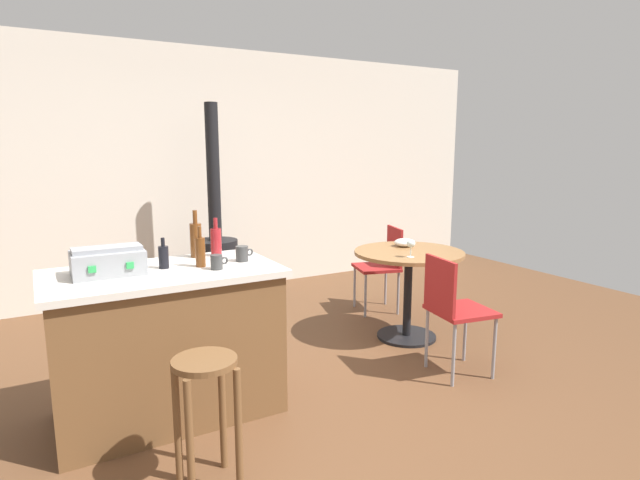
{
  "coord_description": "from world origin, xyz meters",
  "views": [
    {
      "loc": [
        -1.41,
        -2.66,
        1.63
      ],
      "look_at": [
        0.34,
        0.45,
        0.99
      ],
      "focal_mm": 28.84,
      "sensor_mm": 36.0,
      "label": 1
    }
  ],
  "objects": [
    {
      "name": "folding_chair_far",
      "position": [
        1.6,
        1.4,
        0.5
      ],
      "size": [
        0.49,
        0.49,
        0.85
      ],
      "color": "maroon",
      "rests_on": "ground_plane"
    },
    {
      "name": "back_wall",
      "position": [
        0.0,
        3.01,
        1.35
      ],
      "size": [
        8.0,
        0.1,
        2.7
      ],
      "primitive_type": "cube",
      "color": "beige",
      "rests_on": "ground_plane"
    },
    {
      "name": "cup_0",
      "position": [
        -0.48,
        0.24,
        0.96
      ],
      "size": [
        0.11,
        0.07,
        0.09
      ],
      "color": "#383838",
      "rests_on": "kitchen_island"
    },
    {
      "name": "bottle_3",
      "position": [
        -0.55,
        0.36,
        1.01
      ],
      "size": [
        0.06,
        0.06,
        0.25
      ],
      "color": "#603314",
      "rests_on": "kitchen_island"
    },
    {
      "name": "wooden_stool",
      "position": [
        -0.78,
        -0.43,
        0.47
      ],
      "size": [
        0.31,
        0.31,
        0.66
      ],
      "color": "brown",
      "rests_on": "ground_plane"
    },
    {
      "name": "serving_bowl",
      "position": [
        1.43,
        0.85,
        0.8
      ],
      "size": [
        0.18,
        0.18,
        0.07
      ],
      "primitive_type": "ellipsoid",
      "color": "white",
      "rests_on": "dining_table"
    },
    {
      "name": "ground_plane",
      "position": [
        0.0,
        0.0,
        0.0
      ],
      "size": [
        8.8,
        8.8,
        0.0
      ],
      "primitive_type": "plane",
      "color": "brown"
    },
    {
      "name": "wine_glass",
      "position": [
        1.18,
        0.47,
        0.87
      ],
      "size": [
        0.07,
        0.07,
        0.14
      ],
      "color": "silver",
      "rests_on": "dining_table"
    },
    {
      "name": "bottle_1",
      "position": [
        -0.36,
        0.62,
        1.01
      ],
      "size": [
        0.07,
        0.07,
        0.26
      ],
      "color": "maroon",
      "rests_on": "kitchen_island"
    },
    {
      "name": "cup_1",
      "position": [
        -0.27,
        0.38,
        0.96
      ],
      "size": [
        0.12,
        0.08,
        0.1
      ],
      "color": "#383838",
      "rests_on": "kitchen_island"
    },
    {
      "name": "dining_table",
      "position": [
        1.33,
        0.67,
        0.58
      ],
      "size": [
        0.92,
        0.92,
        0.77
      ],
      "color": "black",
      "rests_on": "ground_plane"
    },
    {
      "name": "folding_chair_near",
      "position": [
        1.14,
        -0.07,
        0.52
      ],
      "size": [
        0.46,
        0.46,
        0.87
      ],
      "color": "maroon",
      "rests_on": "ground_plane"
    },
    {
      "name": "bottle_2",
      "position": [
        -0.49,
        0.65,
        1.03
      ],
      "size": [
        0.08,
        0.08,
        0.31
      ],
      "color": "#603314",
      "rests_on": "kitchen_island"
    },
    {
      "name": "toolbox",
      "position": [
        -1.06,
        0.43,
        0.99
      ],
      "size": [
        0.39,
        0.27,
        0.16
      ],
      "color": "gray",
      "rests_on": "kitchen_island"
    },
    {
      "name": "kitchen_island",
      "position": [
        -0.77,
        0.38,
        0.46
      ],
      "size": [
        1.35,
        0.76,
        0.91
      ],
      "color": "brown",
      "rests_on": "ground_plane"
    },
    {
      "name": "bottle_0",
      "position": [
        -0.75,
        0.43,
        0.99
      ],
      "size": [
        0.06,
        0.06,
        0.19
      ],
      "color": "black",
      "rests_on": "kitchen_island"
    },
    {
      "name": "wood_stove",
      "position": [
        0.18,
        2.33,
        0.51
      ],
      "size": [
        0.44,
        0.45,
        2.06
      ],
      "color": "black",
      "rests_on": "ground_plane"
    }
  ]
}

